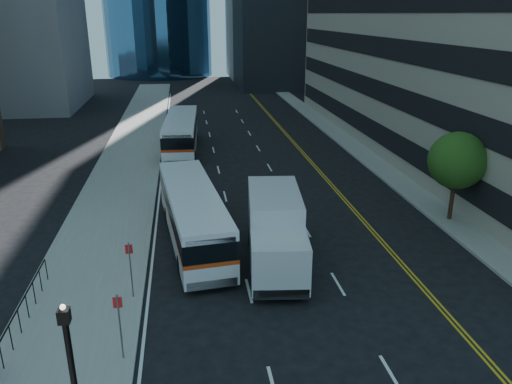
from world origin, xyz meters
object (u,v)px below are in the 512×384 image
bus_front (193,214)px  bus_rear (181,132)px  lamp_post (73,377)px  box_truck (276,231)px  street_tree (457,161)px

bus_front → bus_rear: size_ratio=0.97×
lamp_post → box_truck: bearing=55.3°
bus_front → bus_rear: bus_rear is taller
street_tree → lamp_post: street_tree is taller
bus_rear → box_truck: box_truck is taller
bus_front → bus_rear: 18.83m
lamp_post → bus_rear: 32.31m
street_tree → box_truck: 11.74m
lamp_post → box_truck: lamp_post is taller
bus_front → box_truck: size_ratio=1.55×
lamp_post → bus_front: lamp_post is taller
lamp_post → bus_rear: (2.77, 32.18, -1.10)m
street_tree → bus_front: street_tree is taller
lamp_post → bus_front: bearing=76.2°
lamp_post → box_truck: (7.05, 10.19, -0.95)m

